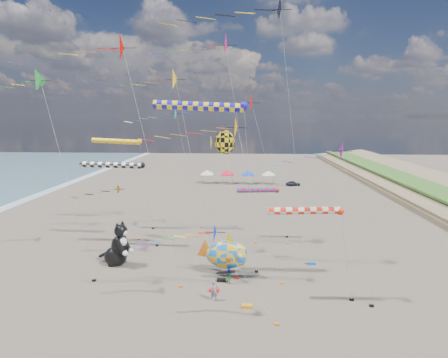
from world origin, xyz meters
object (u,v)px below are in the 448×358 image
Objects in this scene: fish_inflatable at (227,254)px; child_blue at (229,273)px; person_adult at (214,291)px; cat_inflatable at (117,243)px; child_green at (229,279)px; parked_car at (293,183)px.

child_blue is (0.24, -0.97, -1.60)m from fish_inflatable.
fish_inflatable reaches higher than child_blue.
person_adult is (-0.87, -5.37, -1.25)m from fish_inflatable.
child_green is at bearing 4.25° from cat_inflatable.
child_green is 0.94× the size of child_blue.
cat_inflatable is 13.24m from child_green.
parked_car is at bearing 65.08° from child_green.
fish_inflatable is (12.18, -1.72, -0.38)m from cat_inflatable.
fish_inflatable is 1.89m from child_blue.
child_green is (12.51, -3.84, -2.01)m from cat_inflatable.
child_green is at bearing 156.96° from parked_car.
fish_inflatable is at bearing 75.58° from child_blue.
fish_inflatable is 5.58m from person_adult.
child_blue is at bearing 9.07° from cat_inflatable.
cat_inflatable is 2.76× the size of person_adult.
child_blue reaches higher than child_green.
person_adult is at bearing -99.22° from fish_inflatable.
person_adult reaches higher than child_green.
cat_inflatable is at bearing 139.65° from child_blue.
cat_inflatable is 12.31m from fish_inflatable.
cat_inflatable is 12.86m from child_blue.
child_blue is at bearing -76.31° from fish_inflatable.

